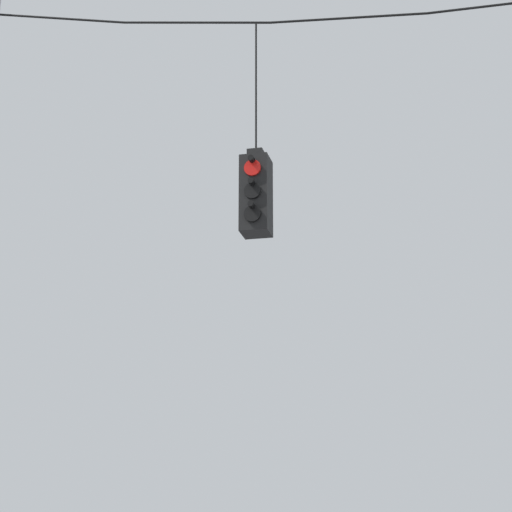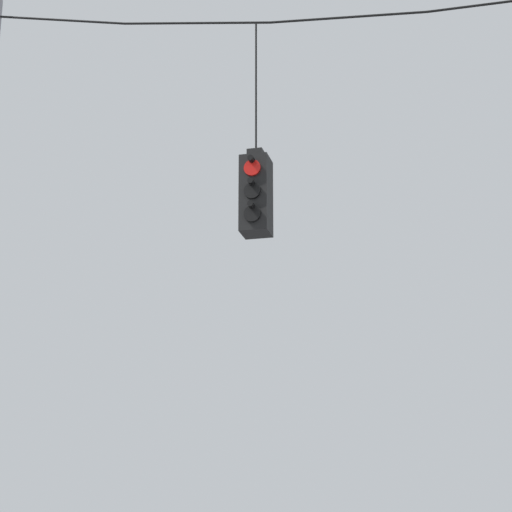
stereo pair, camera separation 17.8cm
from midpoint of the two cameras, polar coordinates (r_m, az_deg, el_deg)
name	(u,v)px [view 1 (the left image)]	position (r m, az deg, el deg)	size (l,w,h in m)	color
traffic_light_near_left_pole	(256,194)	(11.83, -0.43, 3.58)	(0.34, 0.58, 2.79)	black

